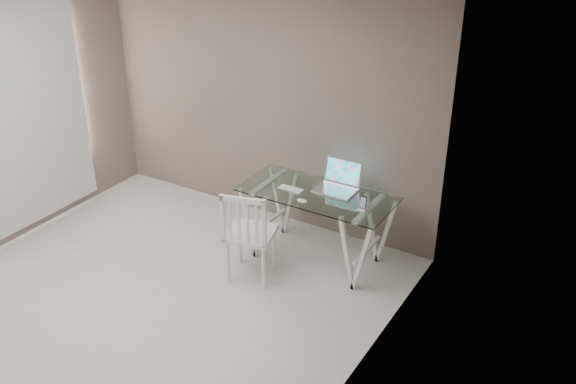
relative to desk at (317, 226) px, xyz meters
name	(u,v)px	position (x,y,z in m)	size (l,w,h in m)	color
room	(102,134)	(-1.02, -1.65, 1.33)	(4.50, 4.52, 2.71)	beige
desk	(317,226)	(0.00, 0.00, 0.00)	(1.50, 0.70, 0.75)	silver
chair	(248,232)	(-0.37, -0.65, 0.14)	(0.54, 0.54, 0.96)	white
laptop	(339,182)	(0.13, 0.20, 0.43)	(0.39, 0.34, 0.27)	silver
keyboard	(291,189)	(-0.26, -0.06, 0.37)	(0.26, 0.11, 0.01)	silver
mouse	(302,201)	(-0.03, -0.24, 0.38)	(0.10, 0.06, 0.03)	white
phone_dock	(363,206)	(0.52, -0.09, 0.40)	(0.07, 0.07, 0.14)	white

